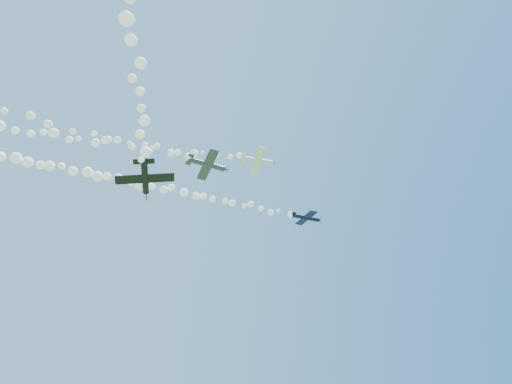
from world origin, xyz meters
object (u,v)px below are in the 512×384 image
object	(u,v)px
plane_white	(257,160)
plane_navy	(306,218)
plane_grey	(208,164)
plane_black	(145,178)

from	to	relation	value
plane_white	plane_navy	distance (m)	15.91
plane_grey	plane_navy	bearing A→B (deg)	24.42
plane_white	plane_black	bearing A→B (deg)	-145.74
plane_white	plane_grey	distance (m)	12.30
plane_white	plane_black	distance (m)	26.59
plane_navy	plane_white	bearing A→B (deg)	-146.94
plane_white	plane_black	size ratio (longest dim) A/B	0.95
plane_black	plane_grey	bearing A→B (deg)	-47.23
plane_grey	plane_white	bearing A→B (deg)	16.58
plane_white	plane_grey	bearing A→B (deg)	-151.99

